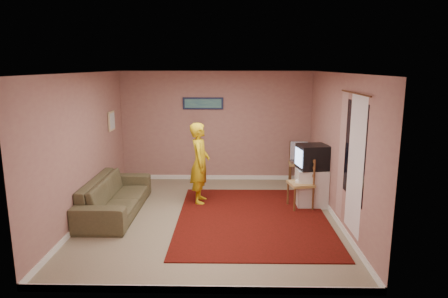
{
  "coord_description": "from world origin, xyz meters",
  "views": [
    {
      "loc": [
        0.38,
        -6.88,
        2.72
      ],
      "look_at": [
        0.23,
        0.6,
        1.15
      ],
      "focal_mm": 32.0,
      "sensor_mm": 36.0,
      "label": 1
    }
  ],
  "objects_px": {
    "chair_a": "(299,159)",
    "person": "(200,163)",
    "sofa": "(115,196)",
    "tv_cabinet": "(311,187)",
    "chair_b": "(301,178)",
    "crt_tv": "(312,157)"
  },
  "relations": [
    {
      "from": "chair_a",
      "to": "sofa",
      "type": "height_order",
      "value": "chair_a"
    },
    {
      "from": "sofa",
      "to": "tv_cabinet",
      "type": "bearing_deg",
      "value": -82.54
    },
    {
      "from": "crt_tv",
      "to": "sofa",
      "type": "height_order",
      "value": "crt_tv"
    },
    {
      "from": "tv_cabinet",
      "to": "chair_a",
      "type": "relative_size",
      "value": 1.4
    },
    {
      "from": "tv_cabinet",
      "to": "person",
      "type": "relative_size",
      "value": 0.46
    },
    {
      "from": "tv_cabinet",
      "to": "chair_b",
      "type": "height_order",
      "value": "chair_b"
    },
    {
      "from": "crt_tv",
      "to": "tv_cabinet",
      "type": "bearing_deg",
      "value": -0.0
    },
    {
      "from": "tv_cabinet",
      "to": "sofa",
      "type": "height_order",
      "value": "tv_cabinet"
    },
    {
      "from": "chair_b",
      "to": "chair_a",
      "type": "bearing_deg",
      "value": 160.92
    },
    {
      "from": "tv_cabinet",
      "to": "crt_tv",
      "type": "relative_size",
      "value": 1.18
    },
    {
      "from": "chair_b",
      "to": "sofa",
      "type": "bearing_deg",
      "value": -95.86
    },
    {
      "from": "chair_b",
      "to": "sofa",
      "type": "height_order",
      "value": "chair_b"
    },
    {
      "from": "crt_tv",
      "to": "sofa",
      "type": "relative_size",
      "value": 0.28
    },
    {
      "from": "tv_cabinet",
      "to": "person",
      "type": "bearing_deg",
      "value": 176.6
    },
    {
      "from": "tv_cabinet",
      "to": "sofa",
      "type": "xyz_separation_m",
      "value": [
        -3.75,
        -0.5,
        -0.04
      ]
    },
    {
      "from": "chair_a",
      "to": "chair_b",
      "type": "distance_m",
      "value": 1.67
    },
    {
      "from": "crt_tv",
      "to": "chair_a",
      "type": "distance_m",
      "value": 1.54
    },
    {
      "from": "chair_b",
      "to": "person",
      "type": "bearing_deg",
      "value": -109.89
    },
    {
      "from": "chair_a",
      "to": "person",
      "type": "relative_size",
      "value": 0.33
    },
    {
      "from": "sofa",
      "to": "chair_b",
      "type": "bearing_deg",
      "value": -84.73
    },
    {
      "from": "sofa",
      "to": "person",
      "type": "height_order",
      "value": "person"
    },
    {
      "from": "person",
      "to": "crt_tv",
      "type": "bearing_deg",
      "value": -92.75
    }
  ]
}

